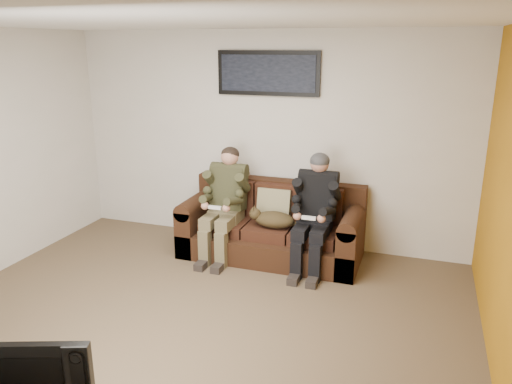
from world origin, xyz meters
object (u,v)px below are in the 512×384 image
at_px(cat, 273,219).
at_px(framed_poster, 268,73).
at_px(person_left, 225,197).
at_px(person_right, 315,206).
at_px(sofa, 273,228).

bearing_deg(cat, framed_poster, 113.24).
distance_m(person_left, person_right, 1.07).
relative_size(person_left, framed_poster, 1.02).
relative_size(sofa, person_right, 1.63).
xyz_separation_m(person_right, cat, (-0.48, -0.04, -0.20)).
bearing_deg(sofa, framed_poster, 117.06).
relative_size(cat, framed_poster, 0.53).
distance_m(sofa, framed_poster, 1.83).
bearing_deg(sofa, person_left, -162.02).
bearing_deg(framed_poster, cat, -66.76).
height_order(cat, framed_poster, framed_poster).
bearing_deg(cat, person_right, 4.79).
bearing_deg(framed_poster, sofa, -62.94).
bearing_deg(person_right, cat, -175.21).
distance_m(cat, framed_poster, 1.71).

